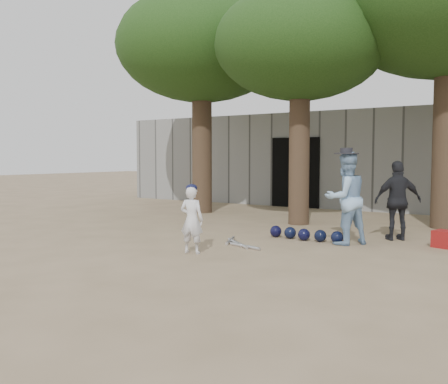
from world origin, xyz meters
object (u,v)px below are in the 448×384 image
Objects in this scene: spectator_blue at (346,198)px; spectator_dark at (398,201)px; red_bag at (447,239)px; boy_player at (192,220)px.

spectator_blue reaches higher than spectator_dark.
spectator_blue is 4.00× the size of red_bag.
red_bag is at bearing 122.65° from spectator_dark.
spectator_dark is 3.61× the size of red_bag.
spectator_dark is (2.48, 3.21, 0.20)m from boy_player.
boy_player is 0.73× the size of spectator_dark.
boy_player is at bearing 16.32° from spectator_dark.
boy_player is at bearing -140.31° from red_bag.
spectator_blue is 1.11× the size of spectator_dark.
boy_player reaches higher than red_bag.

